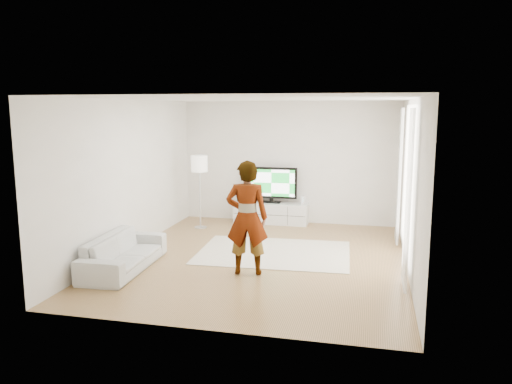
% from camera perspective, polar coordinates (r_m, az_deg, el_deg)
% --- Properties ---
extents(floor, '(6.00, 6.00, 0.00)m').
position_cam_1_polar(floor, '(8.97, 0.52, -7.58)').
color(floor, '#AE824E').
rests_on(floor, ground).
extents(ceiling, '(6.00, 6.00, 0.00)m').
position_cam_1_polar(ceiling, '(8.57, 0.55, 10.60)').
color(ceiling, white).
rests_on(ceiling, wall_back).
extents(wall_left, '(0.02, 6.00, 2.80)m').
position_cam_1_polar(wall_left, '(9.52, -14.32, 1.76)').
color(wall_left, white).
rests_on(wall_left, floor).
extents(wall_right, '(0.02, 6.00, 2.80)m').
position_cam_1_polar(wall_right, '(8.48, 17.25, 0.69)').
color(wall_right, white).
rests_on(wall_right, floor).
extents(wall_back, '(5.00, 0.02, 2.80)m').
position_cam_1_polar(wall_back, '(11.59, 3.79, 3.38)').
color(wall_back, white).
rests_on(wall_back, floor).
extents(wall_front, '(5.00, 0.02, 2.80)m').
position_cam_1_polar(wall_front, '(5.82, -5.95, -2.84)').
color(wall_front, white).
rests_on(wall_front, floor).
extents(window, '(0.01, 2.60, 2.50)m').
position_cam_1_polar(window, '(8.77, 17.01, 1.32)').
color(window, white).
rests_on(window, wall_right).
extents(curtain_near, '(0.04, 0.70, 2.60)m').
position_cam_1_polar(curtain_near, '(7.50, 16.99, -0.80)').
color(curtain_near, white).
rests_on(curtain_near, floor).
extents(curtain_far, '(0.04, 0.70, 2.60)m').
position_cam_1_polar(curtain_far, '(10.06, 16.06, 1.80)').
color(curtain_far, white).
rests_on(curtain_far, floor).
extents(media_console, '(1.70, 0.48, 0.48)m').
position_cam_1_polar(media_console, '(11.61, 1.75, -2.40)').
color(media_console, silver).
rests_on(media_console, floor).
extents(television, '(1.19, 0.23, 0.83)m').
position_cam_1_polar(television, '(11.51, 1.79, 0.98)').
color(television, black).
rests_on(television, media_console).
extents(game_console, '(0.07, 0.15, 0.20)m').
position_cam_1_polar(game_console, '(11.42, 5.43, -0.90)').
color(game_console, white).
rests_on(game_console, media_console).
extents(potted_plant, '(0.31, 0.31, 0.42)m').
position_cam_1_polar(potted_plant, '(11.68, -1.72, -0.07)').
color(potted_plant, '#3F7238').
rests_on(potted_plant, media_console).
extents(rug, '(2.85, 2.12, 0.01)m').
position_cam_1_polar(rug, '(9.30, 2.05, -6.92)').
color(rug, beige).
rests_on(rug, floor).
extents(player, '(0.73, 0.54, 1.83)m').
position_cam_1_polar(player, '(7.92, -1.03, -2.95)').
color(player, '#334772').
rests_on(player, rug).
extents(sofa, '(0.86, 1.99, 0.57)m').
position_cam_1_polar(sofa, '(8.60, -14.87, -6.68)').
color(sofa, silver).
rests_on(sofa, floor).
extents(floor_lamp, '(0.36, 0.36, 1.62)m').
position_cam_1_polar(floor_lamp, '(11.02, -6.49, 2.86)').
color(floor_lamp, silver).
rests_on(floor_lamp, floor).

